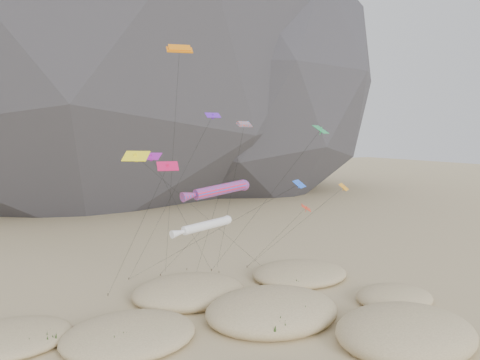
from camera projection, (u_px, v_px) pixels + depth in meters
name	position (u px, v px, depth m)	size (l,w,h in m)	color
ground	(274.00, 343.00, 43.97)	(500.00, 500.00, 0.00)	#CCB789
dunes	(249.00, 324.00, 46.62)	(50.20, 35.62, 4.13)	#CCB789
dune_grass	(248.00, 323.00, 46.51)	(43.05, 26.57, 1.55)	black
kite_stakes	(193.00, 273.00, 65.13)	(22.86, 5.47, 0.30)	#3F2D1E
rainbow_tube_kite	(218.00, 190.00, 50.43)	(8.60, 16.03, 14.47)	#FF1A32
white_tube_kite	(204.00, 226.00, 48.92)	(7.60, 17.87, 10.71)	silver
orange_parafoil	(179.00, 52.00, 51.62)	(3.84, 13.55, 29.42)	orange
multi_parafoil	(244.00, 127.00, 56.28)	(2.66, 11.82, 21.08)	#FF411A
delta_kites	(242.00, 164.00, 52.51)	(27.55, 20.81, 21.97)	purple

